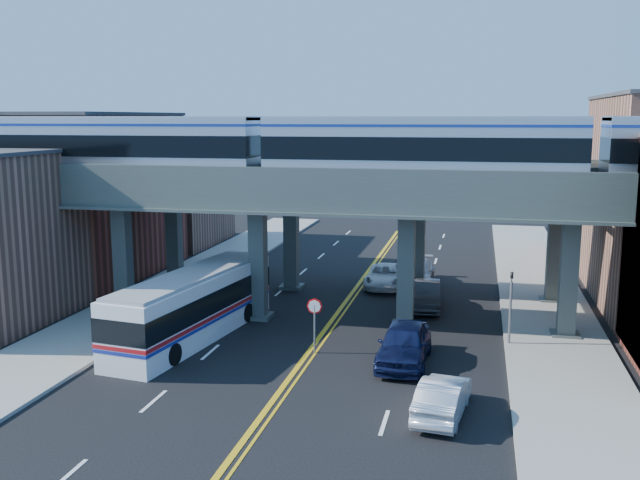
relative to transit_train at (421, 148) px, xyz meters
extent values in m
plane|color=black|center=(-4.60, -8.00, -9.33)|extent=(120.00, 120.00, 0.00)
cube|color=gray|center=(-16.10, 2.00, -9.25)|extent=(5.00, 70.00, 0.16)
cube|color=gray|center=(6.90, 2.00, -9.25)|extent=(5.00, 70.00, 0.16)
cube|color=brown|center=(-23.10, 8.00, -3.83)|extent=(8.00, 14.00, 11.00)
cube|color=#98624E|center=(-23.10, 21.00, -5.33)|extent=(8.00, 10.00, 8.00)
cube|color=brown|center=(13.90, 21.00, -4.83)|extent=(8.00, 10.00, 9.00)
cube|color=#434E4D|center=(-16.60, 0.00, -6.33)|extent=(0.85, 0.85, 6.00)
cube|color=#434E4D|center=(-8.60, 0.00, -6.33)|extent=(0.85, 0.85, 6.00)
cube|color=#434E4D|center=(-0.60, 0.00, -6.33)|extent=(0.85, 0.85, 6.00)
cube|color=#434E4D|center=(7.40, 0.00, -6.33)|extent=(0.85, 0.85, 6.00)
cube|color=#4A544D|center=(-4.60, 0.00, -2.63)|extent=(52.00, 3.60, 1.40)
cube|color=#434E4D|center=(-16.60, 7.00, -6.33)|extent=(0.85, 0.85, 6.00)
cube|color=#434E4D|center=(-8.60, 7.00, -6.33)|extent=(0.85, 0.85, 6.00)
cube|color=#434E4D|center=(-0.60, 7.00, -6.33)|extent=(0.85, 0.85, 6.00)
cube|color=#434E4D|center=(7.40, 7.00, -6.33)|extent=(0.85, 0.85, 6.00)
cube|color=#4A544D|center=(-4.60, 7.00, -2.63)|extent=(52.00, 3.60, 1.40)
cube|color=black|center=(-21.60, 0.00, -1.80)|extent=(2.28, 2.28, 0.26)
cube|color=black|center=(-11.51, 0.00, -1.80)|extent=(2.28, 2.28, 0.26)
cube|color=silver|center=(-16.56, 0.00, -0.02)|extent=(15.76, 3.01, 3.32)
cube|color=black|center=(-16.56, 0.00, 0.13)|extent=(15.78, 3.07, 1.14)
cube|color=black|center=(-5.04, 0.00, -1.80)|extent=(2.28, 2.28, 0.26)
cube|color=black|center=(5.04, 0.00, -1.80)|extent=(2.28, 2.28, 0.26)
cube|color=silver|center=(0.00, 0.00, -0.02)|extent=(15.76, 3.01, 3.32)
cube|color=black|center=(0.00, 0.00, 0.13)|extent=(15.78, 3.07, 1.14)
cylinder|color=slate|center=(-4.30, -5.00, -8.18)|extent=(0.09, 0.09, 2.30)
cylinder|color=red|center=(-4.30, -5.00, -7.08)|extent=(0.76, 0.04, 0.76)
cylinder|color=slate|center=(4.60, -2.00, -7.73)|extent=(0.12, 0.12, 3.20)
imported|color=black|center=(4.60, -2.00, -5.68)|extent=(0.15, 0.18, 0.90)
cube|color=white|center=(-10.72, -4.00, -7.76)|extent=(4.30, 12.43, 3.15)
cube|color=black|center=(-10.72, -4.00, -7.35)|extent=(4.36, 12.47, 1.07)
cube|color=#B21419|center=(-10.72, -4.00, -8.07)|extent=(4.35, 12.47, 0.18)
cylinder|color=black|center=(-11.26, -7.86, -8.83)|extent=(2.85, 1.38, 1.01)
cylinder|color=black|center=(-10.25, -0.62, -8.83)|extent=(2.85, 1.38, 1.01)
imported|color=#0F1537|center=(-0.07, -5.55, -8.42)|extent=(2.26, 5.41, 1.83)
imported|color=#2F2E31|center=(0.14, 4.01, -8.54)|extent=(2.04, 4.92, 1.58)
imported|color=silver|center=(-2.80, 8.88, -8.62)|extent=(2.47, 5.19, 1.43)
imported|color=silver|center=(-0.90, 9.93, -8.54)|extent=(2.26, 5.49, 1.59)
imported|color=silver|center=(1.90, -10.92, -8.61)|extent=(2.07, 4.57, 1.45)
camera|label=1|loc=(2.91, -36.11, 1.54)|focal=40.00mm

